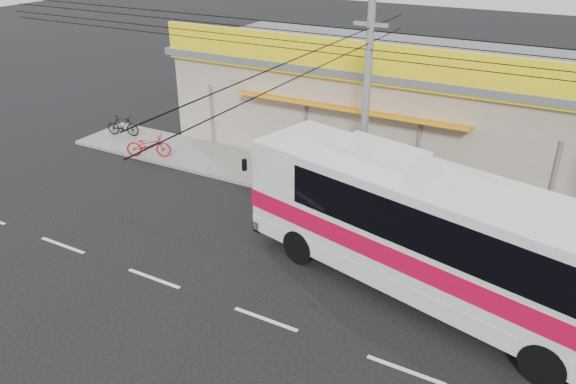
# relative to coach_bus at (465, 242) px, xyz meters

# --- Properties ---
(ground) EXTENTS (120.00, 120.00, 0.00)m
(ground) POSITION_rel_coach_bus_xyz_m (-4.43, -0.57, -2.18)
(ground) COLOR black
(ground) RESTS_ON ground
(sidewalk) EXTENTS (30.00, 3.20, 0.15)m
(sidewalk) POSITION_rel_coach_bus_xyz_m (-4.43, 5.43, -2.10)
(sidewalk) COLOR slate
(sidewalk) RESTS_ON ground
(lane_markings) EXTENTS (50.00, 0.12, 0.01)m
(lane_markings) POSITION_rel_coach_bus_xyz_m (-4.43, -3.07, -2.18)
(lane_markings) COLOR silver
(lane_markings) RESTS_ON ground
(storefront_building) EXTENTS (22.60, 9.20, 5.70)m
(storefront_building) POSITION_rel_coach_bus_xyz_m (-4.43, 10.97, 0.12)
(storefront_building) COLOR #9F9380
(storefront_building) RESTS_ON ground
(coach_bus) EXTENTS (13.48, 5.88, 4.07)m
(coach_bus) POSITION_rel_coach_bus_xyz_m (0.00, 0.00, 0.00)
(coach_bus) COLOR silver
(coach_bus) RESTS_ON ground
(motorbike_red) EXTENTS (2.13, 1.55, 1.07)m
(motorbike_red) POSITION_rel_coach_bus_xyz_m (-14.93, 4.13, -1.49)
(motorbike_red) COLOR #9B0B12
(motorbike_red) RESTS_ON sidewalk
(motorbike_dark) EXTENTS (1.78, 0.91, 1.03)m
(motorbike_dark) POSITION_rel_coach_bus_xyz_m (-17.93, 5.61, -1.51)
(motorbike_dark) COLOR black
(motorbike_dark) RESTS_ON sidewalk
(utility_pole) EXTENTS (34.00, 14.00, 7.70)m
(utility_pole) POSITION_rel_coach_bus_xyz_m (-4.44, 3.63, 4.17)
(utility_pole) COLOR slate
(utility_pole) RESTS_ON ground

